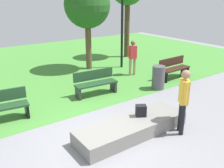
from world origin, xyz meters
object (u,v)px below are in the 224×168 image
trash_bin (158,78)px  tree_broad_elm (87,6)px  skater_performing_trick (184,97)px  park_bench_by_oak (95,82)px  lamp_post (122,19)px  backpack_on_ledge (141,111)px  concrete_ledge (132,128)px  park_bench_near_lamppost (174,68)px  pedestrian_with_backpack (132,55)px

trash_bin → tree_broad_elm: bearing=100.9°
skater_performing_trick → trash_bin: bearing=55.1°
park_bench_by_oak → lamp_post: bearing=38.0°
backpack_on_ledge → tree_broad_elm: (1.88, 6.01, 2.51)m
concrete_ledge → park_bench_near_lamppost: size_ratio=1.97×
skater_performing_trick → park_bench_near_lamppost: bearing=43.8°
lamp_post → trash_bin: 3.92m
pedestrian_with_backpack → lamp_post: bearing=72.9°
park_bench_near_lamppost → tree_broad_elm: 4.92m
backpack_on_ledge → park_bench_near_lamppost: (4.17, 2.50, -0.06)m
park_bench_near_lamppost → lamp_post: (-0.78, 2.78, 1.92)m
concrete_ledge → lamp_post: 6.93m
concrete_ledge → pedestrian_with_backpack: pedestrian_with_backpack is taller
concrete_ledge → backpack_on_ledge: bearing=15.0°
lamp_post → park_bench_by_oak: bearing=-142.0°
tree_broad_elm → skater_performing_trick: bearing=-99.5°
lamp_post → pedestrian_with_backpack: (-0.41, -1.33, -1.44)m
backpack_on_ledge → skater_performing_trick: 1.19m
tree_broad_elm → lamp_post: tree_broad_elm is taller
backpack_on_ledge → tree_broad_elm: size_ratio=0.08×
tree_broad_elm → lamp_post: (1.51, -0.73, -0.65)m
skater_performing_trick → concrete_ledge: bearing=148.7°
park_bench_by_oak → tree_broad_elm: 4.35m
park_bench_near_lamppost → trash_bin: 1.61m
concrete_ledge → skater_performing_trick: size_ratio=1.80×
lamp_post → pedestrian_with_backpack: size_ratio=2.43×
concrete_ledge → trash_bin: 3.68m
trash_bin → pedestrian_with_backpack: pedestrian_with_backpack is taller
park_bench_by_oak → park_bench_near_lamppost: (3.85, -0.38, 0.00)m
tree_broad_elm → pedestrian_with_backpack: size_ratio=2.59×
backpack_on_ledge → tree_broad_elm: 6.77m
backpack_on_ledge → trash_bin: bearing=-113.6°
backpack_on_ledge → skater_performing_trick: size_ratio=0.18×
park_bench_near_lamppost → lamp_post: size_ratio=0.41×
park_bench_by_oak → tree_broad_elm: tree_broad_elm is taller
backpack_on_ledge → park_bench_by_oak: size_ratio=0.20×
skater_performing_trick → trash_bin: skater_performing_trick is taller
park_bench_near_lamppost → lamp_post: 3.47m
tree_broad_elm → trash_bin: bearing=-79.1°
concrete_ledge → skater_performing_trick: (1.13, -0.68, 0.85)m
lamp_post → park_bench_near_lamppost: bearing=-74.3°
skater_performing_trick → tree_broad_elm: 7.17m
skater_performing_trick → park_bench_by_oak: bearing=96.7°
backpack_on_ledge → lamp_post: (3.39, 5.28, 1.85)m
concrete_ledge → park_bench_near_lamppost: (4.55, 2.60, 0.29)m
concrete_ledge → park_bench_by_oak: park_bench_by_oak is taller
concrete_ledge → lamp_post: size_ratio=0.82×
park_bench_by_oak → backpack_on_ledge: bearing=-96.2°
concrete_ledge → lamp_post: (3.77, 5.38, 2.21)m
backpack_on_ledge → tree_broad_elm: tree_broad_elm is taller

